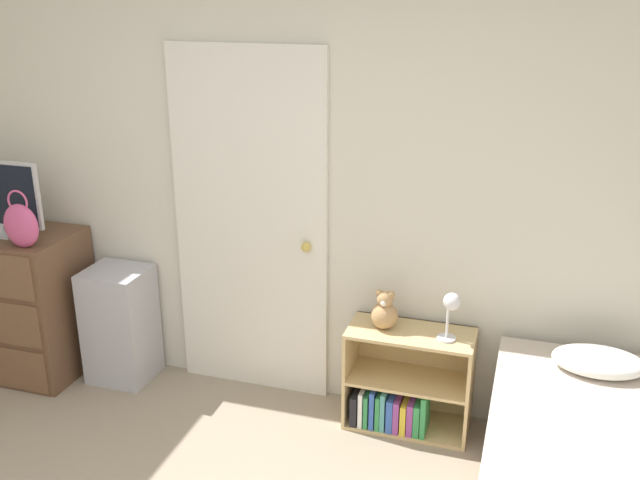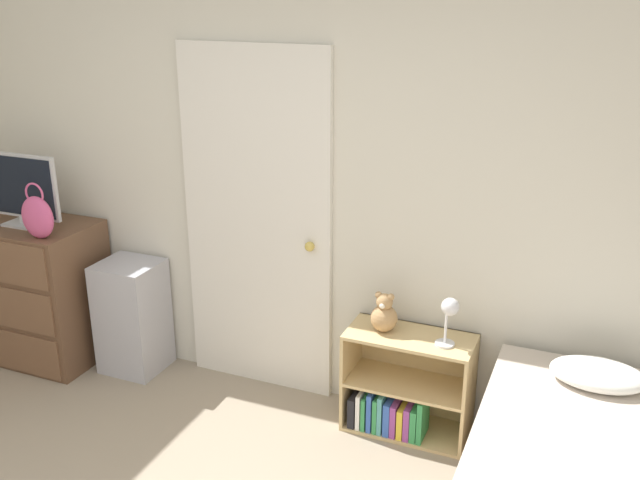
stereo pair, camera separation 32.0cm
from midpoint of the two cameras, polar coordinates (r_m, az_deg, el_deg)
The scene contains 9 objects.
wall_back at distance 3.96m, azimuth 0.85°, elevation 4.47°, with size 10.00×0.06×2.55m.
door_closed at distance 4.10m, azimuth -2.83°, elevation 1.18°, with size 0.92×0.09×2.04m.
dresser at distance 4.90m, azimuth -20.07°, elevation -3.86°, with size 0.82×0.54×0.91m.
tv at distance 4.66m, azimuth -21.26°, elevation 3.87°, with size 0.60×0.16×0.45m.
handbag at distance 4.40m, azimuth -19.76°, elevation 1.74°, with size 0.22×0.10×0.34m.
storage_bin at distance 4.60m, azimuth -12.85°, elevation -6.01°, with size 0.37×0.34×0.72m.
bookshelf at distance 4.02m, azimuth 8.87°, elevation -12.11°, with size 0.68×0.32×0.58m.
teddy_bear at distance 3.82m, azimuth 7.56°, elevation -5.97°, with size 0.14×0.14×0.22m.
desk_lamp at distance 3.68m, azimuth 12.79°, elevation -5.73°, with size 0.11×0.11×0.27m.
Camera 2 is at (1.57, -1.30, 2.33)m, focal length 40.00 mm.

